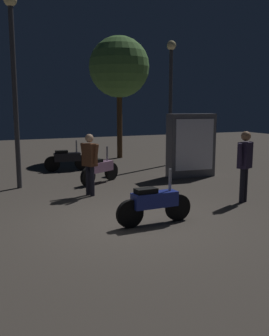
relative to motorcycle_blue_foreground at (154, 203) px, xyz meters
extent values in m
plane|color=#4C443D|center=(-0.43, 0.39, -0.44)|extent=(40.00, 40.00, 0.00)
cylinder|color=black|center=(-0.55, -0.01, -0.16)|extent=(0.56, 0.11, 0.56)
cylinder|color=black|center=(0.55, 0.01, -0.16)|extent=(0.56, 0.11, 0.56)
cube|color=navy|center=(0.00, 0.00, 0.07)|extent=(0.96, 0.32, 0.30)
cube|color=black|center=(-0.20, 0.00, 0.27)|extent=(0.45, 0.25, 0.10)
cylinder|color=gray|center=(0.35, 0.01, 0.45)|extent=(0.06, 0.06, 0.45)
sphere|color=#F2EABF|center=(0.45, 0.01, 0.12)|extent=(0.12, 0.12, 0.12)
cylinder|color=black|center=(-0.15, 4.04, -0.16)|extent=(0.53, 0.37, 0.56)
cylinder|color=black|center=(0.79, 4.60, -0.16)|extent=(0.53, 0.37, 0.56)
cube|color=#C68CB7|center=(0.32, 4.32, 0.07)|extent=(0.97, 0.74, 0.30)
cube|color=black|center=(0.15, 4.22, 0.27)|extent=(0.50, 0.43, 0.10)
cylinder|color=gray|center=(0.62, 4.50, 0.45)|extent=(0.08, 0.08, 0.45)
sphere|color=#F2EABF|center=(0.71, 4.55, 0.12)|extent=(0.12, 0.12, 0.12)
cylinder|color=black|center=(-0.62, 6.92, -0.16)|extent=(0.57, 0.15, 0.56)
cylinder|color=black|center=(0.48, 6.82, -0.16)|extent=(0.57, 0.15, 0.56)
cube|color=black|center=(-0.07, 6.87, 0.07)|extent=(0.97, 0.39, 0.30)
cube|color=black|center=(-0.27, 6.89, 0.27)|extent=(0.46, 0.28, 0.10)
cylinder|color=gray|center=(0.28, 6.84, 0.45)|extent=(0.07, 0.07, 0.45)
sphere|color=#F2EABF|center=(0.38, 6.83, 0.12)|extent=(0.12, 0.12, 0.12)
cylinder|color=black|center=(2.89, 0.70, -0.01)|extent=(0.12, 0.12, 0.86)
cylinder|color=black|center=(2.74, 0.64, -0.01)|extent=(0.12, 0.12, 0.86)
cube|color=#261E38|center=(2.81, 0.67, 0.74)|extent=(0.43, 0.37, 0.64)
sphere|color=#9E7251|center=(2.81, 0.67, 1.20)|extent=(0.24, 0.24, 0.24)
cylinder|color=#261E38|center=(3.03, 0.77, 0.77)|extent=(0.21, 0.16, 0.58)
cylinder|color=#261E38|center=(2.59, 0.57, 0.77)|extent=(0.21, 0.16, 0.58)
cylinder|color=black|center=(-0.41, 2.81, -0.04)|extent=(0.12, 0.12, 0.80)
cylinder|color=black|center=(-0.48, 2.96, -0.04)|extent=(0.12, 0.12, 0.80)
cube|color=#59331E|center=(-0.45, 2.88, 0.66)|extent=(0.38, 0.43, 0.59)
sphere|color=tan|center=(-0.45, 2.88, 1.09)|extent=(0.22, 0.22, 0.22)
cylinder|color=#59331E|center=(-0.34, 2.67, 0.69)|extent=(0.16, 0.20, 0.54)
cylinder|color=#59331E|center=(-0.56, 3.10, 0.69)|extent=(0.16, 0.20, 0.54)
cylinder|color=#38383D|center=(4.03, 6.57, 1.81)|extent=(0.14, 0.14, 4.50)
sphere|color=#F9E59E|center=(4.03, 6.57, 4.20)|extent=(0.36, 0.36, 0.36)
cylinder|color=#38383D|center=(-2.05, 4.61, 2.08)|extent=(0.14, 0.14, 5.04)
sphere|color=#F9E59E|center=(-2.05, 4.61, 4.74)|extent=(0.36, 0.36, 0.36)
cylinder|color=#4C331E|center=(2.97, 9.33, 1.11)|extent=(0.24, 0.24, 3.10)
sphere|color=#568C42|center=(2.97, 9.33, 3.59)|extent=(2.66, 2.66, 2.66)
cube|color=#595960|center=(3.46, 4.13, 0.61)|extent=(1.64, 0.65, 2.10)
cube|color=white|center=(3.43, 3.86, 0.66)|extent=(1.34, 0.16, 1.68)
camera|label=1|loc=(-3.37, -6.58, 1.95)|focal=40.40mm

